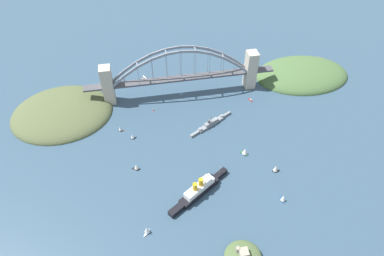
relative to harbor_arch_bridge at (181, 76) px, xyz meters
name	(u,v)px	position (x,y,z in m)	size (l,w,h in m)	color
ground_plane	(182,93)	(0.00, 0.00, -28.80)	(1400.00, 1400.00, 0.00)	#334C60
harbor_arch_bridge	(181,76)	(0.00, 0.00, 0.00)	(255.47, 16.64, 71.24)	#BCB29E
headland_west_shore	(302,75)	(-183.16, -10.66, -28.80)	(137.91, 96.30, 31.29)	#476638
headland_east_shore	(64,113)	(157.38, 12.28, -28.80)	(128.70, 115.00, 31.32)	#515B38
ocean_liner	(199,190)	(9.22, 168.32, -22.81)	(70.82, 50.28, 21.12)	black
naval_cruiser	(211,124)	(-25.55, 70.23, -26.11)	(59.94, 36.70, 16.43)	gray
fort_island_mid_harbor	(243,256)	(-14.54, 244.79, -23.49)	(33.31, 31.49, 15.95)	#4C6038
seaplane_taxiing_near_bridge	(144,78)	(47.94, -43.18, -26.90)	(7.78, 9.99, 4.71)	#B7B7B2
small_boat_0	(147,230)	(66.03, 203.18, -24.05)	(7.56, 8.18, 10.11)	silver
small_boat_1	(283,198)	(-72.58, 193.00, -24.25)	(5.05, 8.51, 9.84)	#234C8C
small_boat_2	(136,167)	(70.54, 124.23, -24.57)	(8.77, 6.17, 9.18)	black
small_boat_3	(120,129)	(85.89, 59.68, -25.09)	(6.65, 4.62, 7.82)	brown
small_boat_4	(133,136)	(71.87, 75.76, -25.19)	(7.37, 4.95, 7.73)	black
small_boat_5	(251,100)	(-89.40, 32.66, -27.89)	(3.68, 7.53, 2.51)	#B2231E
small_boat_6	(276,168)	(-78.82, 155.03, -23.90)	(8.74, 4.89, 10.46)	black
small_boat_7	(245,151)	(-53.08, 124.80, -24.00)	(9.20, 9.67, 10.47)	#2D6B3D
channel_marker_buoy	(154,110)	(41.91, 29.47, -27.69)	(2.20, 2.20, 2.75)	red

